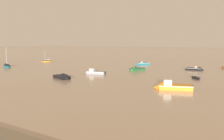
# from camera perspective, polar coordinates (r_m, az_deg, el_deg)

# --- Properties ---
(motorboat_moored_0) EXTENTS (5.39, 2.19, 1.80)m
(motorboat_moored_0) POSITION_cam_1_polar(r_m,az_deg,el_deg) (75.60, 19.06, 0.13)
(motorboat_moored_0) COLOR black
(motorboat_moored_0) RESTS_ON ground
(motorboat_moored_1) EXTENTS (5.90, 3.51, 1.91)m
(motorboat_moored_1) POSITION_cam_1_polar(r_m,az_deg,el_deg) (55.54, -11.26, -1.79)
(motorboat_moored_1) COLOR black
(motorboat_moored_1) RESTS_ON ground
(sailboat_moored_0) EXTENTS (6.26, 4.29, 6.77)m
(sailboat_moored_0) POSITION_cam_1_polar(r_m,az_deg,el_deg) (88.47, -23.30, 0.85)
(sailboat_moored_0) COLOR #197084
(sailboat_moored_0) RESTS_ON ground
(motorboat_moored_2) EXTENTS (5.86, 3.44, 2.11)m
(motorboat_moored_2) POSITION_cam_1_polar(r_m,az_deg,el_deg) (63.34, -4.42, -0.63)
(motorboat_moored_2) COLOR gray
(motorboat_moored_2) RESTS_ON ground
(motorboat_moored_3) EXTENTS (3.51, 5.92, 1.92)m
(motorboat_moored_3) POSITION_cam_1_polar(r_m,az_deg,el_deg) (70.89, 5.49, 0.07)
(motorboat_moored_3) COLOR #23602D
(motorboat_moored_3) RESTS_ON ground
(sailboat_moored_2) EXTENTS (4.59, 3.73, 5.13)m
(sailboat_moored_2) POSITION_cam_1_polar(r_m,az_deg,el_deg) (107.20, -15.12, 2.00)
(sailboat_moored_2) COLOR orange
(sailboat_moored_2) RESTS_ON ground
(motorboat_moored_4) EXTENTS (6.98, 4.55, 2.51)m
(motorboat_moored_4) POSITION_cam_1_polar(r_m,az_deg,el_deg) (43.57, 13.24, -3.93)
(motorboat_moored_4) COLOR orange
(motorboat_moored_4) RESTS_ON ground
(rowboat_moored_3) EXTENTS (3.03, 3.52, 0.55)m
(rowboat_moored_3) POSITION_cam_1_polar(r_m,az_deg,el_deg) (58.06, 18.94, -1.77)
(rowboat_moored_3) COLOR black
(rowboat_moored_3) RESTS_ON ground
(motorboat_moored_5) EXTENTS (4.62, 5.36, 1.82)m
(motorboat_moored_5) POSITION_cam_1_polar(r_m,az_deg,el_deg) (90.02, 6.87, 1.39)
(motorboat_moored_5) COLOR #197084
(motorboat_moored_5) RESTS_ON ground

